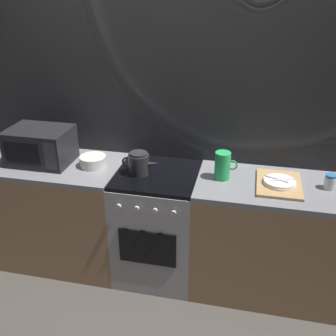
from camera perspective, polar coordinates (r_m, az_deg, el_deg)
name	(u,v)px	position (r m, az deg, el deg)	size (l,w,h in m)	color
ground_plane	(158,269)	(3.35, -1.45, -14.62)	(8.00, 8.00, 0.00)	#47423D
back_wall	(166,120)	(3.02, -0.24, 7.07)	(3.60, 0.05, 2.40)	gray
counter_left	(52,211)	(3.37, -16.64, -6.05)	(1.20, 0.60, 0.90)	#997251
stove_unit	(158,224)	(3.07, -1.55, -8.27)	(0.60, 0.63, 0.90)	#9E9EA3
counter_right	(276,239)	(3.02, 15.54, -10.03)	(1.20, 0.60, 0.90)	#997251
microwave	(41,146)	(3.12, -18.12, 3.15)	(0.46, 0.35, 0.27)	black
kettle	(139,163)	(2.81, -4.29, 0.68)	(0.28, 0.15, 0.17)	#262628
mixing_bowl	(93,161)	(2.99, -10.91, 0.99)	(0.20, 0.20, 0.08)	silver
pitcher	(223,166)	(2.75, 8.01, 0.36)	(0.16, 0.11, 0.20)	green
dish_pile	(279,183)	(2.77, 15.96, -2.14)	(0.30, 0.40, 0.06)	tan
spice_jar	(330,182)	(2.83, 22.64, -1.88)	(0.08, 0.08, 0.10)	silver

